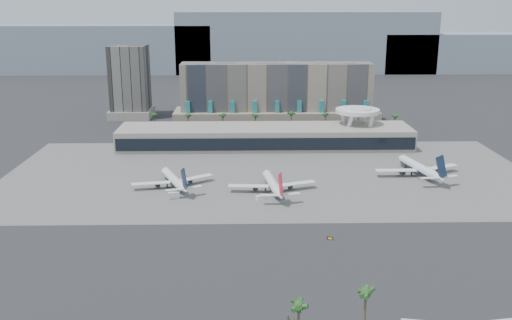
{
  "coord_description": "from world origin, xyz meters",
  "views": [
    {
      "loc": [
        -12.05,
        -214.98,
        83.56
      ],
      "look_at": [
        -6.75,
        40.0,
        11.57
      ],
      "focal_mm": 40.0,
      "sensor_mm": 36.0,
      "label": 1
    }
  ],
  "objects_px": {
    "service_vehicle_a": "(174,195)",
    "taxiway_sign": "(330,238)",
    "airliner_right": "(419,168)",
    "service_vehicle_b": "(260,198)",
    "airliner_left": "(174,180)",
    "airliner_centre": "(273,184)"
  },
  "relations": [
    {
      "from": "airliner_left",
      "to": "service_vehicle_b",
      "type": "height_order",
      "value": "airliner_left"
    },
    {
      "from": "taxiway_sign",
      "to": "service_vehicle_a",
      "type": "bearing_deg",
      "value": 162.76
    },
    {
      "from": "airliner_right",
      "to": "taxiway_sign",
      "type": "height_order",
      "value": "airliner_right"
    },
    {
      "from": "airliner_left",
      "to": "airliner_right",
      "type": "distance_m",
      "value": 119.41
    },
    {
      "from": "airliner_left",
      "to": "service_vehicle_a",
      "type": "relative_size",
      "value": 7.64
    },
    {
      "from": "taxiway_sign",
      "to": "airliner_left",
      "type": "bearing_deg",
      "value": 155.33
    },
    {
      "from": "airliner_centre",
      "to": "service_vehicle_b",
      "type": "relative_size",
      "value": 11.86
    },
    {
      "from": "taxiway_sign",
      "to": "airliner_centre",
      "type": "bearing_deg",
      "value": 128.01
    },
    {
      "from": "airliner_right",
      "to": "service_vehicle_b",
      "type": "relative_size",
      "value": 12.81
    },
    {
      "from": "service_vehicle_a",
      "to": "service_vehicle_b",
      "type": "height_order",
      "value": "service_vehicle_a"
    },
    {
      "from": "airliner_right",
      "to": "taxiway_sign",
      "type": "distance_m",
      "value": 94.42
    },
    {
      "from": "airliner_left",
      "to": "airliner_right",
      "type": "height_order",
      "value": "airliner_right"
    },
    {
      "from": "airliner_centre",
      "to": "service_vehicle_b",
      "type": "bearing_deg",
      "value": -127.47
    },
    {
      "from": "airliner_centre",
      "to": "taxiway_sign",
      "type": "height_order",
      "value": "airliner_centre"
    },
    {
      "from": "airliner_centre",
      "to": "service_vehicle_b",
      "type": "xyz_separation_m",
      "value": [
        -5.98,
        -10.54,
        -2.73
      ]
    },
    {
      "from": "airliner_left",
      "to": "airliner_right",
      "type": "xyz_separation_m",
      "value": [
        118.45,
        15.13,
        0.47
      ]
    },
    {
      "from": "service_vehicle_a",
      "to": "taxiway_sign",
      "type": "bearing_deg",
      "value": -46.78
    },
    {
      "from": "airliner_centre",
      "to": "taxiway_sign",
      "type": "xyz_separation_m",
      "value": [
        18.04,
        -53.79,
        -3.12
      ]
    },
    {
      "from": "airliner_centre",
      "to": "taxiway_sign",
      "type": "distance_m",
      "value": 56.81
    },
    {
      "from": "airliner_right",
      "to": "airliner_centre",
      "type": "bearing_deg",
      "value": -175.1
    },
    {
      "from": "airliner_centre",
      "to": "airliner_right",
      "type": "height_order",
      "value": "airliner_right"
    },
    {
      "from": "service_vehicle_a",
      "to": "taxiway_sign",
      "type": "height_order",
      "value": "service_vehicle_a"
    }
  ]
}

